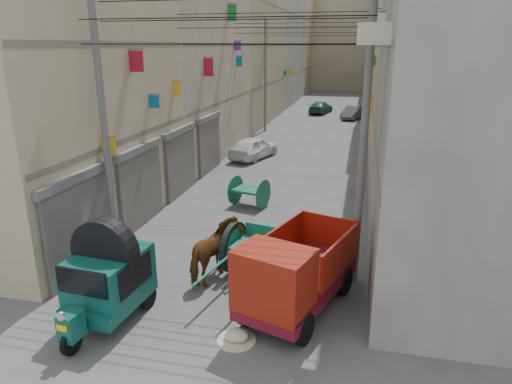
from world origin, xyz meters
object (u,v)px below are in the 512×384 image
(second_cart, at_px, (249,191))
(distant_car_green, at_px, (321,107))
(feed_sack, at_px, (236,335))
(horse, at_px, (215,252))
(tonga_cart, at_px, (255,251))
(mini_truck, at_px, (291,279))
(distant_car_grey, at_px, (353,112))
(distant_car_white, at_px, (254,147))
(auto_rickshaw, at_px, (108,275))

(second_cart, xyz_separation_m, distant_car_green, (0.26, 27.05, -0.08))
(feed_sack, xyz_separation_m, horse, (-1.28, 2.53, 0.68))
(tonga_cart, distance_m, mini_truck, 2.22)
(mini_truck, bearing_deg, horse, 167.87)
(mini_truck, height_order, distant_car_grey, mini_truck)
(distant_car_white, bearing_deg, distant_car_grey, -90.09)
(auto_rickshaw, xyz_separation_m, feed_sack, (3.11, -0.18, -0.99))
(auto_rickshaw, distance_m, horse, 2.99)
(second_cart, bearing_deg, tonga_cart, -59.32)
(distant_car_green, bearing_deg, horse, 101.95)
(second_cart, relative_size, horse, 0.83)
(second_cart, relative_size, distant_car_grey, 0.46)
(mini_truck, distance_m, second_cart, 7.94)
(auto_rickshaw, height_order, tonga_cart, auto_rickshaw)
(second_cart, height_order, distant_car_green, second_cart)
(mini_truck, distance_m, distant_car_grey, 31.54)
(distant_car_grey, xyz_separation_m, distant_car_green, (-3.08, 2.91, -0.03))
(distant_car_grey, relative_size, distant_car_green, 0.92)
(feed_sack, height_order, horse, horse)
(mini_truck, xyz_separation_m, distant_car_white, (-4.56, 15.37, -0.36))
(distant_car_grey, bearing_deg, distant_car_green, 151.30)
(distant_car_green, bearing_deg, feed_sack, 103.97)
(mini_truck, distance_m, distant_car_green, 34.55)
(mini_truck, height_order, distant_car_white, mini_truck)
(tonga_cart, height_order, distant_car_green, tonga_cart)
(second_cart, xyz_separation_m, distant_car_grey, (3.35, 24.14, -0.06))
(feed_sack, relative_size, horse, 0.28)
(auto_rickshaw, height_order, second_cart, auto_rickshaw)
(distant_car_grey, bearing_deg, auto_rickshaw, -83.43)
(tonga_cart, bearing_deg, mini_truck, -42.25)
(distant_car_white, bearing_deg, horse, 116.44)
(distant_car_white, height_order, distant_car_grey, distant_car_white)
(distant_car_white, bearing_deg, mini_truck, 123.79)
(tonga_cart, bearing_deg, distant_car_green, 104.54)
(auto_rickshaw, distance_m, tonga_cart, 4.01)
(horse, xyz_separation_m, distant_car_white, (-2.27, 14.04, -0.18))
(horse, xyz_separation_m, distant_car_grey, (2.79, 30.21, -0.24))
(mini_truck, height_order, horse, mini_truck)
(tonga_cart, xyz_separation_m, distant_car_grey, (1.78, 29.74, -0.19))
(distant_car_grey, bearing_deg, tonga_cart, -78.79)
(horse, distance_m, distant_car_white, 14.22)
(tonga_cart, bearing_deg, second_cart, 117.88)
(horse, xyz_separation_m, distant_car_green, (-0.30, 33.12, -0.26))
(auto_rickshaw, bearing_deg, distant_car_grey, 86.68)
(second_cart, height_order, horse, horse)
(second_cart, bearing_deg, auto_rickshaw, -83.51)
(horse, height_order, distant_car_green, horse)
(auto_rickshaw, distance_m, second_cart, 8.53)
(mini_truck, bearing_deg, second_cart, 129.07)
(tonga_cart, distance_m, feed_sack, 3.07)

